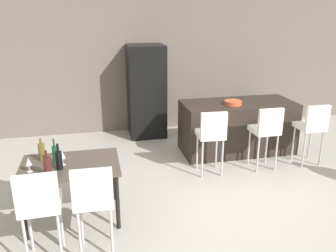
{
  "coord_description": "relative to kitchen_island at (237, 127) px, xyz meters",
  "views": [
    {
      "loc": [
        -1.84,
        -4.43,
        2.5
      ],
      "look_at": [
        -0.79,
        0.34,
        0.85
      ],
      "focal_mm": 37.22,
      "sensor_mm": 36.0,
      "label": 1
    }
  ],
  "objects": [
    {
      "name": "refrigerator",
      "position": [
        -1.47,
        1.21,
        0.46
      ],
      "size": [
        0.72,
        0.68,
        1.84
      ],
      "primitive_type": "cube",
      "color": "black",
      "rests_on": "ground_plane"
    },
    {
      "name": "potted_plant",
      "position": [
        1.04,
        1.2,
        -0.06
      ],
      "size": [
        0.47,
        0.47,
        0.66
      ],
      "color": "beige",
      "rests_on": "ground_plane"
    },
    {
      "name": "kitchen_island",
      "position": [
        0.0,
        0.0,
        0.0
      ],
      "size": [
        2.0,
        0.88,
        0.92
      ],
      "primitive_type": "cube",
      "color": "black",
      "rests_on": "ground_plane"
    },
    {
      "name": "bar_chair_left",
      "position": [
        -0.79,
        -0.82,
        0.24
      ],
      "size": [
        0.42,
        0.42,
        1.05
      ],
      "color": "white",
      "rests_on": "ground_plane"
    },
    {
      "name": "wine_bottle_middle",
      "position": [
        -3.06,
        -1.89,
        0.4
      ],
      "size": [
        0.08,
        0.08,
        0.3
      ],
      "color": "#471E19",
      "rests_on": "dining_table"
    },
    {
      "name": "dining_chair_far",
      "position": [
        -2.59,
        -2.38,
        0.24
      ],
      "size": [
        0.41,
        0.41,
        1.05
      ],
      "color": "white",
      "rests_on": "ground_plane"
    },
    {
      "name": "ground_plane",
      "position": [
        -0.68,
        -1.14,
        -0.46
      ],
      "size": [
        10.0,
        10.0,
        0.0
      ],
      "primitive_type": "plane",
      "color": "#ADA89E"
    },
    {
      "name": "bar_chair_right",
      "position": [
        0.95,
        -0.82,
        0.24
      ],
      "size": [
        0.4,
        0.4,
        1.05
      ],
      "color": "white",
      "rests_on": "ground_plane"
    },
    {
      "name": "fruit_bowl",
      "position": [
        -0.16,
        -0.12,
        0.5
      ],
      "size": [
        0.3,
        0.3,
        0.07
      ],
      "primitive_type": "cylinder",
      "color": "#C6512D",
      "rests_on": "kitchen_island"
    },
    {
      "name": "wine_glass_right",
      "position": [
        -2.92,
        -1.63,
        0.4
      ],
      "size": [
        0.07,
        0.07,
        0.17
      ],
      "color": "silver",
      "rests_on": "dining_table"
    },
    {
      "name": "wine_glass_left",
      "position": [
        -3.28,
        -1.74,
        0.4
      ],
      "size": [
        0.07,
        0.07,
        0.17
      ],
      "color": "silver",
      "rests_on": "dining_table"
    },
    {
      "name": "wine_bottle_inner",
      "position": [
        -3.01,
        -1.54,
        0.39
      ],
      "size": [
        0.06,
        0.06,
        0.3
      ],
      "color": "#194723",
      "rests_on": "dining_table"
    },
    {
      "name": "dining_table",
      "position": [
        -2.85,
        -1.62,
        0.2
      ],
      "size": [
        1.16,
        0.8,
        0.74
      ],
      "color": "#4C4238",
      "rests_on": "ground_plane"
    },
    {
      "name": "wine_bottle_end",
      "position": [
        -2.95,
        -1.74,
        0.4
      ],
      "size": [
        0.08,
        0.08,
        0.31
      ],
      "color": "black",
      "rests_on": "dining_table"
    },
    {
      "name": "wine_bottle_near",
      "position": [
        -3.17,
        -1.45,
        0.39
      ],
      "size": [
        0.08,
        0.08,
        0.29
      ],
      "color": "brown",
      "rests_on": "dining_table"
    },
    {
      "name": "bar_chair_middle",
      "position": [
        0.13,
        -0.82,
        0.24
      ],
      "size": [
        0.41,
        0.41,
        1.05
      ],
      "color": "white",
      "rests_on": "ground_plane"
    },
    {
      "name": "back_wall",
      "position": [
        -0.68,
        1.65,
        0.99
      ],
      "size": [
        10.0,
        0.12,
        2.9
      ],
      "primitive_type": "cube",
      "color": "#665B51",
      "rests_on": "ground_plane"
    },
    {
      "name": "dining_chair_near",
      "position": [
        -3.1,
        -2.38,
        0.24
      ],
      "size": [
        0.41,
        0.41,
        1.05
      ],
      "color": "white",
      "rests_on": "ground_plane"
    }
  ]
}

